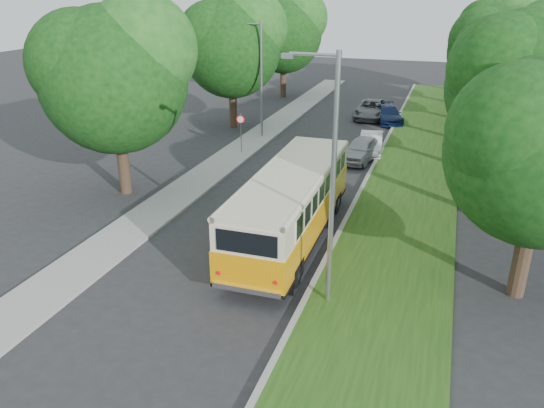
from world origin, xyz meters
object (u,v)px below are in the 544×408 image
(car_silver, at_px, (361,149))
(car_blue, at_px, (388,114))
(lamppost_far, at_px, (260,76))
(vintage_bus, at_px, (291,206))
(car_white, at_px, (371,143))
(lamppost_near, at_px, (330,176))
(car_grey, at_px, (372,109))

(car_silver, relative_size, car_blue, 0.94)
(lamppost_far, height_order, vintage_bus, lamppost_far)
(lamppost_far, relative_size, vintage_bus, 0.74)
(car_silver, distance_m, car_blue, 10.05)
(car_white, bearing_deg, lamppost_near, -92.44)
(lamppost_near, distance_m, lamppost_far, 20.53)
(vintage_bus, height_order, car_grey, vintage_bus)
(lamppost_far, distance_m, car_blue, 11.03)
(car_white, height_order, car_grey, car_grey)
(car_blue, relative_size, car_grey, 0.84)
(lamppost_far, height_order, car_white, lamppost_far)
(lamppost_near, xyz_separation_m, lamppost_far, (-8.91, 18.50, -0.25))
(lamppost_far, bearing_deg, car_white, -9.48)
(vintage_bus, relative_size, car_blue, 2.42)
(vintage_bus, bearing_deg, lamppost_near, -59.96)
(car_silver, relative_size, car_grey, 0.80)
(vintage_bus, xyz_separation_m, car_blue, (1.15, 21.61, -0.90))
(lamppost_far, relative_size, car_grey, 1.50)
(vintage_bus, xyz_separation_m, car_white, (1.15, 13.23, -0.89))
(vintage_bus, distance_m, car_grey, 22.63)
(car_blue, height_order, car_grey, car_grey)
(lamppost_near, bearing_deg, car_blue, 92.70)
(lamppost_near, relative_size, car_white, 2.10)
(car_grey, bearing_deg, car_silver, -84.07)
(lamppost_near, bearing_deg, car_white, 94.01)
(lamppost_near, bearing_deg, car_grey, 95.64)
(car_white, bearing_deg, vintage_bus, -101.41)
(vintage_bus, bearing_deg, car_grey, 90.10)
(vintage_bus, bearing_deg, lamppost_far, 113.70)
(car_grey, bearing_deg, car_blue, -35.09)
(lamppost_far, bearing_deg, car_grey, 52.17)
(lamppost_near, distance_m, car_white, 17.66)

